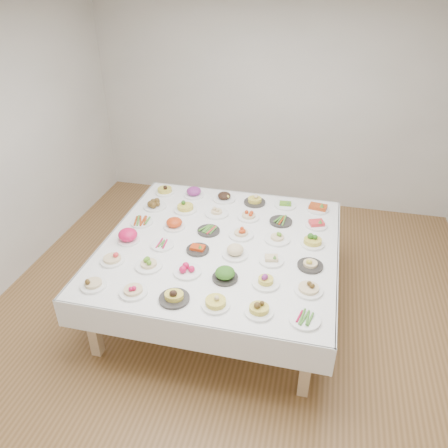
% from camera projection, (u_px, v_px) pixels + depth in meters
% --- Properties ---
extents(room_envelope, '(5.02, 5.02, 2.81)m').
position_uv_depth(room_envelope, '(237.00, 140.00, 3.60)').
color(room_envelope, olive).
rests_on(room_envelope, ground).
extents(display_table, '(2.25, 2.25, 0.75)m').
position_uv_depth(display_table, '(220.00, 249.00, 4.26)').
color(display_table, white).
rests_on(display_table, ground).
extents(dish_0, '(0.21, 0.21, 0.12)m').
position_uv_depth(dish_0, '(93.00, 281.00, 3.64)').
color(dish_0, white).
rests_on(dish_0, display_table).
extents(dish_1, '(0.23, 0.23, 0.11)m').
position_uv_depth(dish_1, '(133.00, 288.00, 3.57)').
color(dish_1, white).
rests_on(dish_1, display_table).
extents(dish_2, '(0.25, 0.25, 0.13)m').
position_uv_depth(dish_2, '(174.00, 294.00, 3.50)').
color(dish_2, '#2B2926').
rests_on(dish_2, display_table).
extents(dish_3, '(0.22, 0.22, 0.12)m').
position_uv_depth(dish_3, '(216.00, 301.00, 3.44)').
color(dish_3, white).
rests_on(dish_3, display_table).
extents(dish_4, '(0.23, 0.23, 0.12)m').
position_uv_depth(dish_4, '(259.00, 308.00, 3.37)').
color(dish_4, white).
rests_on(dish_4, display_table).
extents(dish_5, '(0.24, 0.24, 0.05)m').
position_uv_depth(dish_5, '(305.00, 319.00, 3.31)').
color(dish_5, white).
rests_on(dish_5, display_table).
extents(dish_6, '(0.22, 0.22, 0.12)m').
position_uv_depth(dish_6, '(112.00, 257.00, 3.95)').
color(dish_6, white).
rests_on(dish_6, display_table).
extents(dish_7, '(0.24, 0.24, 0.14)m').
position_uv_depth(dish_7, '(148.00, 261.00, 3.87)').
color(dish_7, white).
rests_on(dish_7, display_table).
extents(dish_8, '(0.24, 0.24, 0.10)m').
position_uv_depth(dish_8, '(187.00, 269.00, 3.81)').
color(dish_8, white).
rests_on(dish_8, display_table).
extents(dish_9, '(0.22, 0.22, 0.14)m').
position_uv_depth(dish_9, '(225.00, 273.00, 3.72)').
color(dish_9, '#2B2926').
rests_on(dish_9, display_table).
extents(dish_10, '(0.23, 0.23, 0.12)m').
position_uv_depth(dish_10, '(266.00, 280.00, 3.67)').
color(dish_10, white).
rests_on(dish_10, display_table).
extents(dish_11, '(0.23, 0.23, 0.13)m').
position_uv_depth(dish_11, '(309.00, 286.00, 3.59)').
color(dish_11, white).
rests_on(dish_11, display_table).
extents(dish_12, '(0.21, 0.21, 0.13)m').
position_uv_depth(dish_12, '(128.00, 236.00, 4.23)').
color(dish_12, white).
rests_on(dish_12, display_table).
extents(dish_13, '(0.22, 0.22, 0.05)m').
position_uv_depth(dish_13, '(162.00, 245.00, 4.18)').
color(dish_13, white).
rests_on(dish_13, display_table).
extents(dish_14, '(0.21, 0.21, 0.08)m').
position_uv_depth(dish_14, '(198.00, 248.00, 4.10)').
color(dish_14, '#2B2926').
rests_on(dish_14, display_table).
extents(dish_15, '(0.24, 0.24, 0.14)m').
position_uv_depth(dish_15, '(235.00, 250.00, 4.02)').
color(dish_15, white).
rests_on(dish_15, display_table).
extents(dish_16, '(0.23, 0.23, 0.09)m').
position_uv_depth(dish_16, '(271.00, 259.00, 3.96)').
color(dish_16, white).
rests_on(dish_16, display_table).
extents(dish_17, '(0.23, 0.23, 0.11)m').
position_uv_depth(dish_17, '(311.00, 263.00, 3.88)').
color(dish_17, '#2B2926').
rests_on(dish_17, display_table).
extents(dish_18, '(0.24, 0.23, 0.06)m').
position_uv_depth(dish_18, '(142.00, 221.00, 4.53)').
color(dish_18, white).
rests_on(dish_18, display_table).
extents(dish_19, '(0.22, 0.22, 0.13)m').
position_uv_depth(dish_19, '(174.00, 222.00, 4.45)').
color(dish_19, white).
rests_on(dish_19, display_table).
extents(dish_20, '(0.22, 0.22, 0.05)m').
position_uv_depth(dish_20, '(209.00, 230.00, 4.40)').
color(dish_20, '#2B2926').
rests_on(dish_20, display_table).
extents(dish_21, '(0.25, 0.25, 0.13)m').
position_uv_depth(dish_21, '(241.00, 231.00, 4.31)').
color(dish_21, white).
rests_on(dish_21, display_table).
extents(dish_22, '(0.25, 0.25, 0.12)m').
position_uv_depth(dish_22, '(277.00, 236.00, 4.25)').
color(dish_22, white).
rests_on(dish_22, display_table).
extents(dish_23, '(0.22, 0.22, 0.14)m').
position_uv_depth(dish_23, '(313.00, 239.00, 4.17)').
color(dish_23, white).
rests_on(dish_23, display_table).
extents(dish_24, '(0.25, 0.25, 0.11)m').
position_uv_depth(dish_24, '(155.00, 203.00, 4.81)').
color(dish_24, white).
rests_on(dish_24, display_table).
extents(dish_25, '(0.28, 0.27, 0.16)m').
position_uv_depth(dish_25, '(185.00, 205.00, 4.74)').
color(dish_25, white).
rests_on(dish_25, display_table).
extents(dish_26, '(0.25, 0.25, 0.12)m').
position_uv_depth(dish_26, '(217.00, 210.00, 4.68)').
color(dish_26, white).
rests_on(dish_26, display_table).
extents(dish_27, '(0.22, 0.22, 0.11)m').
position_uv_depth(dish_27, '(249.00, 214.00, 4.61)').
color(dish_27, white).
rests_on(dish_27, display_table).
extents(dish_28, '(0.23, 0.23, 0.06)m').
position_uv_depth(dish_28, '(281.00, 221.00, 4.55)').
color(dish_28, '#2B2926').
rests_on(dish_28, display_table).
extents(dish_29, '(0.22, 0.22, 0.10)m').
position_uv_depth(dish_29, '(317.00, 223.00, 4.48)').
color(dish_29, white).
rests_on(dish_29, display_table).
extents(dish_30, '(0.24, 0.23, 0.14)m').
position_uv_depth(dish_30, '(165.00, 188.00, 5.10)').
color(dish_30, white).
rests_on(dish_30, display_table).
extents(dish_31, '(0.23, 0.23, 0.13)m').
position_uv_depth(dish_31, '(194.00, 191.00, 5.04)').
color(dish_31, white).
rests_on(dish_31, display_table).
extents(dish_32, '(0.25, 0.25, 0.14)m').
position_uv_depth(dish_32, '(224.00, 195.00, 4.95)').
color(dish_32, white).
rests_on(dish_32, display_table).
extents(dish_33, '(0.24, 0.24, 0.15)m').
position_uv_depth(dish_33, '(255.00, 198.00, 4.88)').
color(dish_33, '#2B2926').
rests_on(dish_33, display_table).
extents(dish_34, '(0.23, 0.23, 0.09)m').
position_uv_depth(dish_34, '(285.00, 203.00, 4.84)').
color(dish_34, white).
rests_on(dish_34, display_table).
extents(dish_35, '(0.24, 0.24, 0.11)m').
position_uv_depth(dish_35, '(318.00, 206.00, 4.76)').
color(dish_35, white).
rests_on(dish_35, display_table).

